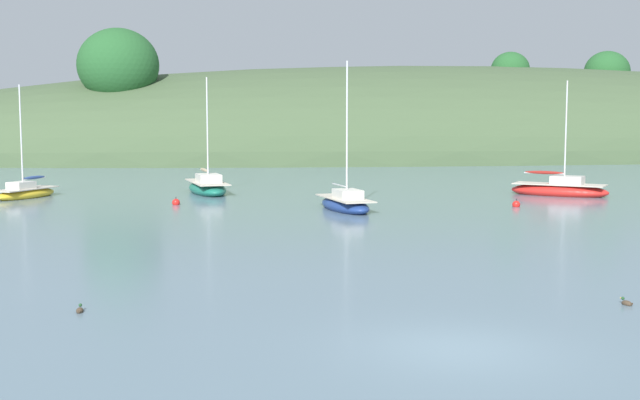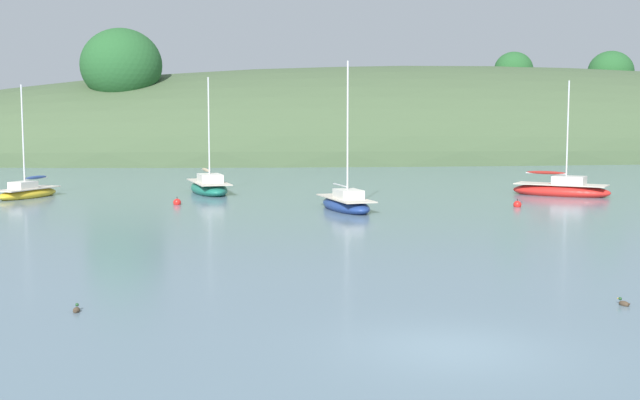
{
  "view_description": "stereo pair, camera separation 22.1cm",
  "coord_description": "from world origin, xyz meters",
  "views": [
    {
      "loc": [
        -5.56,
        -16.97,
        5.11
      ],
      "look_at": [
        0.0,
        20.0,
        1.2
      ],
      "focal_mm": 46.71,
      "sensor_mm": 36.0,
      "label": 1
    },
    {
      "loc": [
        -5.34,
        -17.0,
        5.11
      ],
      "look_at": [
        0.0,
        20.0,
        1.2
      ],
      "focal_mm": 46.71,
      "sensor_mm": 36.0,
      "label": 2
    }
  ],
  "objects": [
    {
      "name": "ground_plane",
      "position": [
        0.0,
        0.0,
        0.0
      ],
      "size": [
        400.0,
        400.0,
        0.0
      ],
      "primitive_type": "plane",
      "color": "slate"
    },
    {
      "name": "sailboat_red_portside",
      "position": [
        2.27,
        26.09,
        0.35
      ],
      "size": [
        2.71,
        5.61,
        8.0
      ],
      "color": "navy",
      "rests_on": "ground"
    },
    {
      "name": "duck_trailing",
      "position": [
        5.8,
        3.39,
        0.05
      ],
      "size": [
        0.27,
        0.42,
        0.24
      ],
      "color": "#473828",
      "rests_on": "ground"
    },
    {
      "name": "sailboat_cream_ketch",
      "position": [
        -15.77,
        35.32,
        0.32
      ],
      "size": [
        3.76,
        4.83,
        6.98
      ],
      "color": "gold",
      "rests_on": "ground"
    },
    {
      "name": "sailboat_white_near",
      "position": [
        16.92,
        31.85,
        0.37
      ],
      "size": [
        6.03,
        5.23,
        7.31
      ],
      "color": "red",
      "rests_on": "ground"
    },
    {
      "name": "duck_lead",
      "position": [
        -8.56,
        4.73,
        0.05
      ],
      "size": [
        0.18,
        0.42,
        0.24
      ],
      "color": "#473828",
      "rests_on": "ground"
    },
    {
      "name": "mooring_buoy_outer",
      "position": [
        -6.66,
        30.01,
        0.12
      ],
      "size": [
        0.44,
        0.44,
        0.54
      ],
      "color": "red",
      "rests_on": "ground"
    },
    {
      "name": "mooring_buoy_inner",
      "position": [
        11.81,
        26.19,
        0.12
      ],
      "size": [
        0.44,
        0.44,
        0.54
      ],
      "color": "red",
      "rests_on": "ground"
    },
    {
      "name": "far_shoreline_hill",
      "position": [
        25.01,
        78.11,
        0.09
      ],
      "size": [
        150.0,
        36.0,
        24.36
      ],
      "color": "#425638",
      "rests_on": "ground"
    },
    {
      "name": "sailboat_navy_dinghy",
      "position": [
        -4.81,
        36.57,
        0.38
      ],
      "size": [
        3.12,
        6.43,
        7.59
      ],
      "color": "#196B56",
      "rests_on": "ground"
    }
  ]
}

